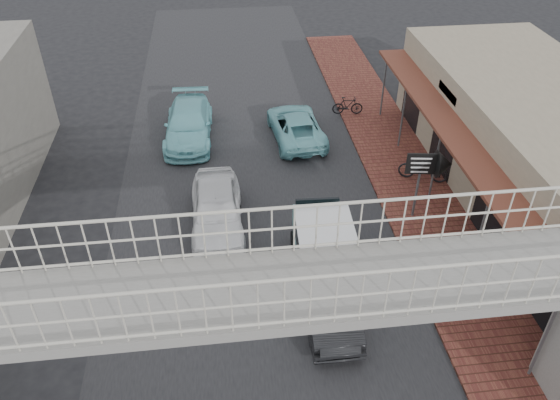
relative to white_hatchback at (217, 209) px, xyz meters
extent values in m
plane|color=black|center=(1.22, -4.42, -0.78)|extent=(120.00, 120.00, 0.00)
cube|color=black|center=(1.22, -4.42, -0.78)|extent=(10.00, 60.00, 0.01)
cube|color=brown|center=(7.72, -1.42, -0.73)|extent=(3.00, 40.00, 0.10)
cube|color=gray|center=(12.22, -0.42, 1.22)|extent=(6.00, 18.00, 4.00)
cube|color=brown|center=(8.92, -0.42, 2.12)|extent=(1.80, 18.00, 0.12)
cube|color=silver|center=(9.27, 3.08, 2.52)|extent=(0.08, 2.60, 0.90)
cube|color=#B21914|center=(9.27, -3.42, 2.52)|extent=(0.08, 2.20, 0.80)
cube|color=gray|center=(1.22, -8.42, 4.34)|extent=(14.00, 2.00, 0.24)
cube|color=beige|center=(1.22, -7.47, 5.01)|extent=(14.00, 0.08, 1.10)
cube|color=beige|center=(1.22, -9.37, 5.01)|extent=(14.00, 0.08, 1.10)
imported|color=white|center=(0.00, 0.00, 0.00)|extent=(1.84, 4.58, 1.56)
imported|color=black|center=(3.14, -4.50, -0.10)|extent=(1.45, 4.14, 1.36)
imported|color=#6EB7BF|center=(3.72, 5.99, -0.15)|extent=(2.43, 4.68, 1.26)
imported|color=#7ACAD3|center=(-1.09, 6.55, -0.06)|extent=(2.25, 5.07, 1.45)
cylinder|color=black|center=(2.59, -1.60, -0.42)|extent=(0.28, 0.73, 0.72)
cylinder|color=black|center=(4.20, -1.68, -0.42)|extent=(0.28, 0.73, 0.72)
cylinder|color=black|center=(2.46, -4.37, -0.42)|extent=(0.28, 0.73, 0.72)
cylinder|color=black|center=(4.06, -4.45, -0.42)|extent=(0.28, 0.73, 0.72)
cube|color=#6BB8BA|center=(3.31, -3.33, 0.43)|extent=(1.90, 3.37, 1.39)
cube|color=#6BB8BA|center=(3.40, -1.43, 0.20)|extent=(1.71, 1.00, 0.93)
cube|color=black|center=(3.31, -3.33, 0.81)|extent=(1.91, 2.76, 0.51)
cube|color=silver|center=(3.31, -3.33, 1.15)|extent=(1.92, 3.37, 0.06)
imported|color=black|center=(8.28, 1.88, -0.16)|extent=(2.08, 1.42, 1.03)
imported|color=black|center=(6.52, 7.83, -0.23)|extent=(1.52, 0.57, 0.89)
cylinder|color=#59595B|center=(6.27, -4.85, 0.27)|extent=(0.04, 0.04, 1.90)
cylinder|color=#59595B|center=(6.71, -4.79, 0.27)|extent=(0.04, 0.04, 1.90)
cylinder|color=#59595B|center=(6.32, -5.30, 0.27)|extent=(0.04, 0.04, 1.90)
cylinder|color=#59595B|center=(6.77, -5.24, 0.27)|extent=(0.04, 0.04, 1.90)
cylinder|color=silver|center=(6.52, -5.04, 1.53)|extent=(0.64, 0.29, 0.61)
cylinder|color=beige|center=(6.53, -5.16, 1.53)|extent=(0.54, 0.09, 0.54)
cylinder|color=beige|center=(6.50, -4.93, 1.53)|extent=(0.54, 0.09, 0.54)
cylinder|color=#59595B|center=(7.17, -0.35, 0.64)|extent=(0.09, 0.09, 2.63)
cube|color=black|center=(7.17, -0.37, 1.59)|extent=(1.09, 0.21, 0.82)
cone|color=black|center=(7.93, -0.49, 1.59)|extent=(0.69, 1.07, 1.00)
cube|color=white|center=(7.12, -0.40, 1.54)|extent=(0.72, 0.11, 0.54)
camera|label=1|loc=(0.40, -15.57, 11.77)|focal=35.00mm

